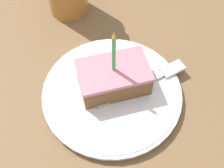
# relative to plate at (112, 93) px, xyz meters

# --- Properties ---
(ground_plane) EXTENTS (2.40, 2.40, 0.04)m
(ground_plane) POSITION_rel_plate_xyz_m (0.02, 0.02, -0.03)
(ground_plane) COLOR brown
(ground_plane) RESTS_ON ground
(plate) EXTENTS (0.24, 0.24, 0.02)m
(plate) POSITION_rel_plate_xyz_m (0.00, 0.00, 0.00)
(plate) COLOR silver
(plate) RESTS_ON ground_plane
(cake_slice) EXTENTS (0.07, 0.12, 0.14)m
(cake_slice) POSITION_rel_plate_xyz_m (-0.01, 0.01, 0.03)
(cake_slice) COLOR brown
(cake_slice) RESTS_ON plate
(fork) EXTENTS (0.06, 0.18, 0.00)m
(fork) POSITION_rel_plate_xyz_m (-0.00, 0.07, 0.01)
(fork) COLOR #B2B2B7
(fork) RESTS_ON plate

